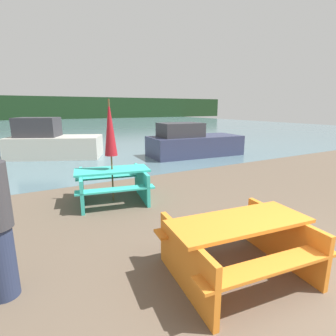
{
  "coord_description": "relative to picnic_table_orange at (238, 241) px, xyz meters",
  "views": [
    {
      "loc": [
        -2.8,
        -0.94,
        2.1
      ],
      "look_at": [
        -0.17,
        3.74,
        0.85
      ],
      "focal_mm": 28.0,
      "sensor_mm": 36.0,
      "label": 1
    }
  ],
  "objects": [
    {
      "name": "far_treeline",
      "position": [
        0.58,
        50.02,
        1.54
      ],
      "size": [
        80.0,
        1.6,
        4.0
      ],
      "color": "#193319",
      "rests_on": "water"
    },
    {
      "name": "boat",
      "position": [
        4.35,
        7.34,
        0.1
      ],
      "size": [
        4.21,
        2.07,
        1.45
      ],
      "rotation": [
        0.0,
        0.0,
        -0.08
      ],
      "color": "#333856",
      "rests_on": "water"
    },
    {
      "name": "umbrella_crimson",
      "position": [
        -0.53,
        3.43,
        1.19
      ],
      "size": [
        0.28,
        0.28,
        2.27
      ],
      "color": "brown",
      "rests_on": "ground_plane"
    },
    {
      "name": "water",
      "position": [
        0.58,
        30.02,
        -0.46
      ],
      "size": [
        60.0,
        50.0,
        0.0
      ],
      "color": "slate",
      "rests_on": "ground_plane"
    },
    {
      "name": "boat_second",
      "position": [
        -1.1,
        9.89,
        0.17
      ],
      "size": [
        4.05,
        3.04,
        1.69
      ],
      "rotation": [
        0.0,
        0.0,
        -0.42
      ],
      "color": "beige",
      "rests_on": "water"
    },
    {
      "name": "picnic_table_orange",
      "position": [
        0.0,
        0.0,
        0.0
      ],
      "size": [
        1.91,
        1.58,
        0.75
      ],
      "rotation": [
        0.0,
        0.0,
        -0.12
      ],
      "color": "orange",
      "rests_on": "ground_plane"
    },
    {
      "name": "picnic_table_teal",
      "position": [
        -0.53,
        3.43,
        -0.01
      ],
      "size": [
        1.86,
        1.67,
        0.74
      ],
      "rotation": [
        0.0,
        0.0,
        -0.2
      ],
      "color": "#33B7A8",
      "rests_on": "ground_plane"
    }
  ]
}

